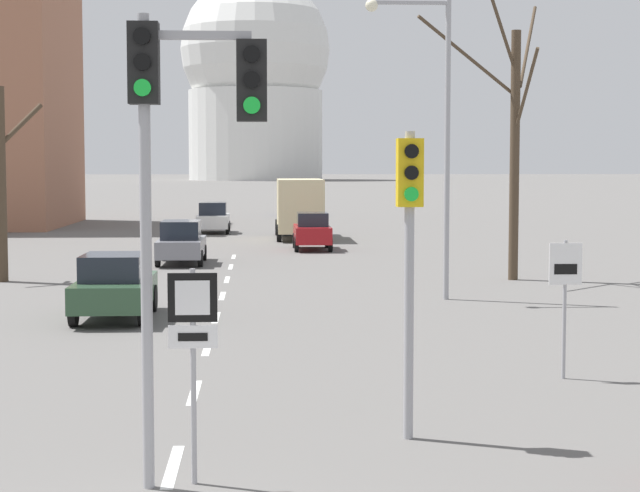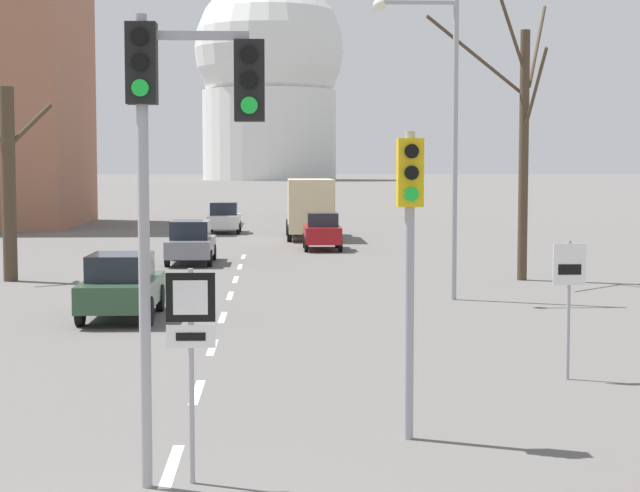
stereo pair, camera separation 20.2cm
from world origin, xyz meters
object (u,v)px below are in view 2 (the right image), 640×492
object	(u,v)px
speed_limit_sign	(569,286)
sedan_far_left	(306,204)
route_sign_post	(191,337)
sedan_near_left	(322,231)
delivery_truck	(310,206)
traffic_signal_centre_tall	(178,132)
sedan_near_right	(224,218)
sedan_far_right	(191,242)
sedan_mid_centre	(122,285)
street_lamp_right	(440,116)
traffic_signal_near_right	(410,224)

from	to	relation	value
speed_limit_sign	sedan_far_left	world-z (taller)	speed_limit_sign
route_sign_post	sedan_near_left	bearing A→B (deg)	84.91
speed_limit_sign	delivery_truck	size ratio (longest dim) A/B	0.35
traffic_signal_centre_tall	sedan_near_right	size ratio (longest dim) A/B	1.49
sedan_far_right	delivery_truck	size ratio (longest dim) A/B	0.61
speed_limit_sign	sedan_far_right	distance (m)	24.67
traffic_signal_centre_tall	speed_limit_sign	world-z (taller)	traffic_signal_centre_tall
route_sign_post	sedan_mid_centre	world-z (taller)	route_sign_post
sedan_near_left	delivery_truck	xyz separation A→B (m)	(-0.32, 7.42, 0.83)
route_sign_post	sedan_far_left	world-z (taller)	route_sign_post
sedan_near_right	delivery_truck	xyz separation A→B (m)	(4.72, -4.80, 0.84)
street_lamp_right	sedan_near_right	size ratio (longest dim) A/B	2.24
delivery_truck	sedan_far_left	bearing A→B (deg)	88.82
speed_limit_sign	sedan_near_right	distance (m)	42.63
traffic_signal_near_right	street_lamp_right	size ratio (longest dim) A/B	0.51
route_sign_post	delivery_truck	world-z (taller)	delivery_truck
traffic_signal_near_right	traffic_signal_centre_tall	bearing A→B (deg)	-144.86
speed_limit_sign	delivery_truck	xyz separation A→B (m)	(-3.50, 37.03, -0.02)
street_lamp_right	sedan_near_left	world-z (taller)	street_lamp_right
route_sign_post	speed_limit_sign	xyz separation A→B (m)	(6.36, 6.11, -0.10)
traffic_signal_near_right	sedan_mid_centre	size ratio (longest dim) A/B	1.05
street_lamp_right	sedan_far_right	distance (m)	14.78
sedan_far_right	street_lamp_right	bearing A→B (deg)	-55.19
sedan_near_right	traffic_signal_centre_tall	bearing A→B (deg)	-87.91
street_lamp_right	sedan_far_right	xyz separation A→B (m)	(-8.05, 11.57, -4.43)
traffic_signal_centre_tall	route_sign_post	world-z (taller)	traffic_signal_centre_tall
street_lamp_right	sedan_far_left	distance (m)	51.71
street_lamp_right	sedan_far_left	size ratio (longest dim) A/B	1.97
traffic_signal_centre_tall	speed_limit_sign	size ratio (longest dim) A/B	2.24
traffic_signal_centre_tall	traffic_signal_near_right	distance (m)	3.92
traffic_signal_near_right	sedan_far_left	distance (m)	67.11
traffic_signal_centre_tall	sedan_far_left	xyz separation A→B (m)	(3.51, 69.22, -3.46)
route_sign_post	traffic_signal_near_right	bearing A→B (deg)	34.57
sedan_mid_centre	sedan_far_right	bearing A→B (deg)	87.77
traffic_signal_near_right	street_lamp_right	bearing A→B (deg)	79.73
traffic_signal_centre_tall	delivery_truck	distance (m)	43.44
traffic_signal_centre_tall	sedan_far_right	xyz separation A→B (m)	(-2.17, 29.33, -3.45)
sedan_far_left	sedan_far_right	distance (m)	40.29
route_sign_post	sedan_mid_centre	xyz separation A→B (m)	(-2.87, 14.19, -0.97)
sedan_near_left	route_sign_post	bearing A→B (deg)	-95.09
sedan_far_right	delivery_truck	distance (m)	14.88
speed_limit_sign	street_lamp_right	world-z (taller)	street_lamp_right
traffic_signal_near_right	sedan_near_right	size ratio (longest dim) A/B	1.14
traffic_signal_centre_tall	sedan_near_right	bearing A→B (deg)	92.09
route_sign_post	sedan_mid_centre	distance (m)	14.51
route_sign_post	sedan_far_left	xyz separation A→B (m)	(3.39, 69.09, -0.98)
traffic_signal_near_right	street_lamp_right	xyz separation A→B (m)	(2.83, 15.61, 2.21)
traffic_signal_near_right	delivery_truck	distance (m)	41.14
sedan_near_left	sedan_mid_centre	xyz separation A→B (m)	(-6.05, -21.51, -0.02)
traffic_signal_centre_tall	traffic_signal_near_right	world-z (taller)	traffic_signal_centre_tall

